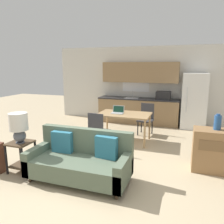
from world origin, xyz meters
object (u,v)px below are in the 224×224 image
dining_table (124,116)px  dining_chair_near_left (98,129)px  dining_chair_far_right (146,118)px  refrigerator (194,101)px  side_table (21,152)px  vase (218,122)px  credenza (219,151)px  laptop (118,111)px  couch (81,161)px  table_lamp (19,125)px

dining_table → dining_chair_near_left: dining_chair_near_left is taller
dining_chair_near_left → dining_chair_far_right: same height
refrigerator → side_table: (-3.20, -4.33, -0.50)m
side_table → vase: size_ratio=1.97×
dining_table → dining_chair_far_right: dining_chair_far_right is taller
dining_chair_far_right → side_table: bearing=-113.6°
dining_chair_near_left → refrigerator: bearing=-124.2°
dining_table → dining_chair_near_left: (-0.45, -0.78, -0.19)m
credenza → laptop: (-2.39, 1.13, 0.40)m
credenza → vase: bearing=156.4°
dining_chair_far_right → laptop: size_ratio=2.86×
side_table → dining_chair_near_left: dining_chair_near_left is taller
couch → laptop: 2.27m
vase → side_table: bearing=-160.5°
table_lamp → credenza: bearing=19.2°
vase → dining_chair_near_left: size_ratio=0.33×
table_lamp → side_table: bearing=138.1°
side_table → credenza: credenza is taller
couch → dining_chair_far_right: (0.64, 3.05, 0.16)m
refrigerator → couch: refrigerator is taller
refrigerator → couch: size_ratio=1.00×
refrigerator → laptop: size_ratio=5.59×
refrigerator → vase: bearing=-83.8°
side_table → vase: (3.53, 1.25, 0.58)m
couch → refrigerator: bearing=64.7°
dining_chair_far_right → laptop: laptop is taller
dining_table → couch: couch is taller
side_table → table_lamp: size_ratio=1.04×
couch → dining_chair_near_left: size_ratio=1.96×
dining_chair_far_right → laptop: 1.09m
laptop → credenza: bearing=-25.6°
dining_table → side_table: dining_table is taller
dining_chair_near_left → dining_chair_far_right: 1.84m
side_table → laptop: (1.22, 2.34, 0.42)m
credenza → dining_table: bearing=152.8°
laptop → dining_chair_near_left: bearing=-109.2°
table_lamp → dining_chair_near_left: (0.92, 1.60, -0.43)m
refrigerator → dining_chair_far_right: refrigerator is taller
refrigerator → dining_table: (-1.80, -1.98, -0.20)m
refrigerator → dining_chair_near_left: refrigerator is taller
credenza → vase: 0.56m
dining_chair_near_left → laptop: laptop is taller
dining_table → side_table: (-1.40, -2.35, -0.30)m
vase → dining_chair_near_left: vase is taller
credenza → table_lamp: bearing=-160.8°
vase → dining_chair_far_right: size_ratio=0.33×
dining_chair_near_left → laptop: bearing=-104.0°
refrigerator → table_lamp: size_ratio=3.13×
credenza → refrigerator: bearing=97.5°
table_lamp → dining_chair_near_left: table_lamp is taller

